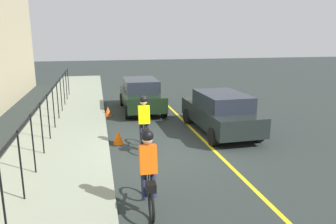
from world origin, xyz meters
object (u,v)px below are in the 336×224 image
object	(u,v)px
cyclist_follow	(148,172)
traffic_cone_far	(108,111)
cyclist_lead	(144,123)
patrol_sedan	(220,112)
parked_sedan_rear	(141,94)
traffic_cone_near	(118,137)

from	to	relation	value
cyclist_follow	traffic_cone_far	world-z (taller)	cyclist_follow
cyclist_lead	traffic_cone_far	bearing A→B (deg)	12.94
patrol_sedan	cyclist_follow	bearing A→B (deg)	143.38
cyclist_lead	cyclist_follow	bearing A→B (deg)	174.24
parked_sedan_rear	traffic_cone_near	world-z (taller)	parked_sedan_rear
patrol_sedan	traffic_cone_far	xyz separation A→B (m)	(3.56, 4.20, -0.60)
cyclist_follow	patrol_sedan	bearing A→B (deg)	-33.87
traffic_cone_near	traffic_cone_far	xyz separation A→B (m)	(4.13, 0.20, -0.02)
patrol_sedan	traffic_cone_far	size ratio (longest dim) A/B	9.80
parked_sedan_rear	traffic_cone_near	distance (m)	5.22
traffic_cone_near	patrol_sedan	bearing A→B (deg)	-81.83
patrol_sedan	traffic_cone_near	world-z (taller)	patrol_sedan
cyclist_lead	cyclist_follow	size ratio (longest dim) A/B	1.00
patrol_sedan	traffic_cone_near	distance (m)	4.08
patrol_sedan	parked_sedan_rear	size ratio (longest dim) A/B	1.01
traffic_cone_far	parked_sedan_rear	bearing A→B (deg)	-63.83
traffic_cone_near	traffic_cone_far	bearing A→B (deg)	2.74
cyclist_follow	traffic_cone_far	size ratio (longest dim) A/B	4.02
traffic_cone_near	parked_sedan_rear	bearing A→B (deg)	-16.84
patrol_sedan	traffic_cone_far	world-z (taller)	patrol_sedan
parked_sedan_rear	traffic_cone_near	bearing A→B (deg)	-16.71
cyclist_follow	traffic_cone_near	distance (m)	4.69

